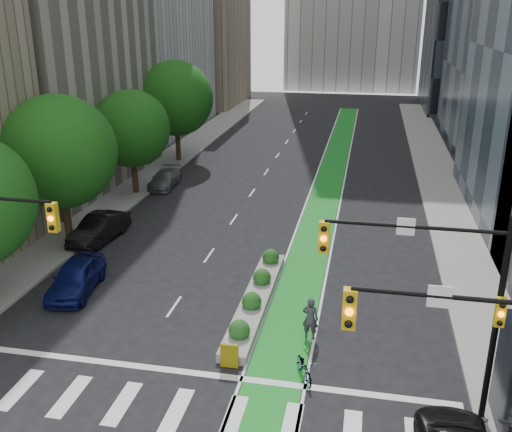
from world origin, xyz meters
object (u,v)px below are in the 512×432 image
at_px(parked_car_left_far, 165,179).
at_px(parked_car_left_near, 76,277).
at_px(cyclist, 310,318).
at_px(median_planter, 256,296).
at_px(parked_car_left_mid, 99,228).
at_px(bicycle, 305,368).

bearing_deg(parked_car_left_far, parked_car_left_near, -87.15).
distance_m(cyclist, parked_car_left_near, 11.83).
distance_m(median_planter, parked_car_left_far, 20.24).
bearing_deg(parked_car_left_mid, parked_car_left_near, -68.14).
distance_m(cyclist, parked_car_left_far, 23.88).
relative_size(parked_car_left_mid, parked_car_left_far, 1.08).
xyz_separation_m(bicycle, parked_car_left_near, (-11.76, 4.79, 0.33)).
height_order(cyclist, parked_car_left_far, cyclist).
bearing_deg(parked_car_left_mid, bicycle, -33.65).
height_order(median_planter, parked_car_left_mid, parked_car_left_mid).
distance_m(cyclist, parked_car_left_mid, 15.86).
height_order(median_planter, cyclist, cyclist).
bearing_deg(cyclist, parked_car_left_mid, -22.38).
relative_size(bicycle, parked_car_left_near, 0.37).
distance_m(median_planter, bicycle, 6.04).
bearing_deg(parked_car_left_far, bicycle, -61.92).
bearing_deg(parked_car_left_mid, median_planter, -22.92).
relative_size(bicycle, parked_car_left_far, 0.39).
relative_size(cyclist, parked_car_left_far, 0.43).
bearing_deg(cyclist, median_planter, -32.64).
xyz_separation_m(cyclist, parked_car_left_far, (-13.50, 19.69, -0.31)).
bearing_deg(parked_car_left_near, median_planter, -4.14).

